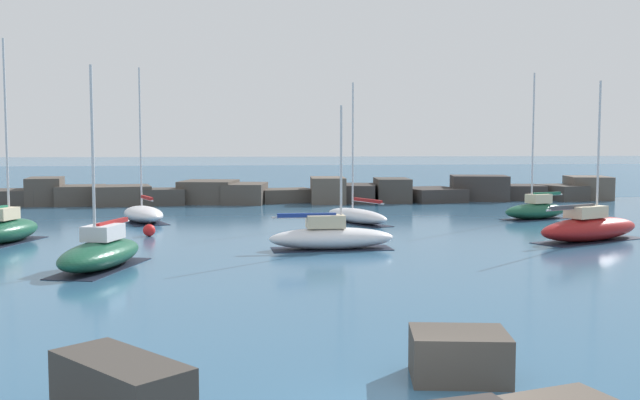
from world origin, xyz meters
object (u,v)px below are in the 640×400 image
at_px(sailboat_moored_0, 101,252).
at_px(sailboat_moored_4, 536,209).
at_px(sailboat_moored_6, 5,229).
at_px(mooring_buoy_orange_near, 149,230).
at_px(sailboat_moored_2, 143,213).
at_px(sailboat_moored_8, 589,227).
at_px(sailboat_moored_3, 357,215).
at_px(sailboat_moored_1, 331,236).

bearing_deg(sailboat_moored_0, sailboat_moored_4, 31.44).
height_order(sailboat_moored_6, mooring_buoy_orange_near, sailboat_moored_6).
height_order(sailboat_moored_2, sailboat_moored_4, sailboat_moored_2).
bearing_deg(mooring_buoy_orange_near, sailboat_moored_6, -167.81).
bearing_deg(sailboat_moored_4, sailboat_moored_0, -148.56).
height_order(sailboat_moored_2, sailboat_moored_6, sailboat_moored_6).
relative_size(sailboat_moored_6, sailboat_moored_8, 1.25).
bearing_deg(sailboat_moored_3, sailboat_moored_0, -131.74).
relative_size(sailboat_moored_4, sailboat_moored_6, 0.94).
distance_m(sailboat_moored_1, mooring_buoy_orange_near, 11.57).
relative_size(sailboat_moored_2, sailboat_moored_6, 0.96).
bearing_deg(mooring_buoy_orange_near, sailboat_moored_0, -95.30).
height_order(sailboat_moored_0, sailboat_moored_3, sailboat_moored_3).
relative_size(sailboat_moored_3, sailboat_moored_6, 0.86).
bearing_deg(sailboat_moored_1, sailboat_moored_0, -158.32).
distance_m(sailboat_moored_0, sailboat_moored_2, 18.41).
height_order(sailboat_moored_3, mooring_buoy_orange_near, sailboat_moored_3).
distance_m(sailboat_moored_0, sailboat_moored_1, 11.41).
xyz_separation_m(sailboat_moored_1, sailboat_moored_6, (-17.07, 4.82, 0.11)).
relative_size(sailboat_moored_1, sailboat_moored_2, 0.69).
relative_size(sailboat_moored_3, sailboat_moored_8, 1.08).
distance_m(sailboat_moored_2, sailboat_moored_8, 28.48).
bearing_deg(sailboat_moored_8, sailboat_moored_1, -175.55).
xyz_separation_m(sailboat_moored_4, sailboat_moored_6, (-33.75, -7.65, 0.06)).
bearing_deg(sailboat_moored_4, sailboat_moored_6, -167.23).
bearing_deg(sailboat_moored_1, sailboat_moored_8, 4.45).
distance_m(sailboat_moored_1, sailboat_moored_2, 17.80).
bearing_deg(mooring_buoy_orange_near, sailboat_moored_1, -33.74).
height_order(sailboat_moored_2, sailboat_moored_3, sailboat_moored_2).
distance_m(sailboat_moored_2, sailboat_moored_4, 27.49).
height_order(sailboat_moored_0, mooring_buoy_orange_near, sailboat_moored_0).
xyz_separation_m(sailboat_moored_1, sailboat_moored_4, (16.68, 12.46, 0.04)).
height_order(sailboat_moored_8, mooring_buoy_orange_near, sailboat_moored_8).
distance_m(sailboat_moored_2, mooring_buoy_orange_near, 7.85).
distance_m(sailboat_moored_3, sailboat_moored_8, 15.22).
bearing_deg(sailboat_moored_4, sailboat_moored_3, -176.51).
xyz_separation_m(sailboat_moored_0, sailboat_moored_8, (25.16, 5.35, 0.04)).
bearing_deg(sailboat_moored_3, sailboat_moored_6, -161.64).
distance_m(sailboat_moored_3, sailboat_moored_4, 13.14).
distance_m(sailboat_moored_0, sailboat_moored_8, 25.72).
bearing_deg(sailboat_moored_4, sailboat_moored_1, -143.23).
bearing_deg(sailboat_moored_2, sailboat_moored_1, -52.83).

